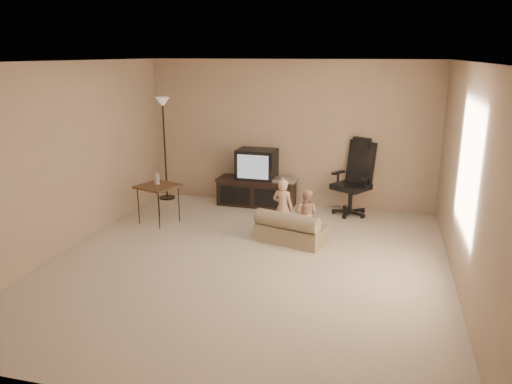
# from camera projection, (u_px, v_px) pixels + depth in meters

# --- Properties ---
(floor) EXTENTS (5.50, 5.50, 0.00)m
(floor) POSITION_uv_depth(u_px,v_px,m) (247.00, 263.00, 6.38)
(floor) COLOR beige
(floor) RESTS_ON ground
(room_shell) EXTENTS (5.50, 5.50, 5.50)m
(room_shell) POSITION_uv_depth(u_px,v_px,m) (246.00, 146.00, 5.97)
(room_shell) COLOR silver
(room_shell) RESTS_ON floor
(tv_stand) EXTENTS (1.41, 0.56, 1.00)m
(tv_stand) POSITION_uv_depth(u_px,v_px,m) (257.00, 182.00, 8.71)
(tv_stand) COLOR black
(tv_stand) RESTS_ON floor
(office_chair) EXTENTS (0.80, 0.81, 1.27)m
(office_chair) POSITION_uv_depth(u_px,v_px,m) (354.00, 187.00, 8.23)
(office_chair) COLOR black
(office_chair) RESTS_ON floor
(side_table) EXTENTS (0.70, 0.70, 0.83)m
(side_table) POSITION_uv_depth(u_px,v_px,m) (158.00, 186.00, 7.76)
(side_table) COLOR brown
(side_table) RESTS_ON floor
(floor_lamp) EXTENTS (0.29, 0.29, 1.85)m
(floor_lamp) POSITION_uv_depth(u_px,v_px,m) (164.00, 126.00, 8.87)
(floor_lamp) COLOR black
(floor_lamp) RESTS_ON floor
(child_sofa) EXTENTS (1.06, 0.78, 0.47)m
(child_sofa) POSITION_uv_depth(u_px,v_px,m) (290.00, 230.00, 7.04)
(child_sofa) COLOR tan
(child_sofa) RESTS_ON floor
(toddler_left) EXTENTS (0.36, 0.29, 0.86)m
(toddler_left) POSITION_uv_depth(u_px,v_px,m) (283.00, 208.00, 7.21)
(toddler_left) COLOR #DFAD8B
(toddler_left) RESTS_ON floor
(toddler_right) EXTENTS (0.37, 0.24, 0.72)m
(toddler_right) POSITION_uv_depth(u_px,v_px,m) (306.00, 214.00, 7.19)
(toddler_right) COLOR #DFAD8B
(toddler_right) RESTS_ON floor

